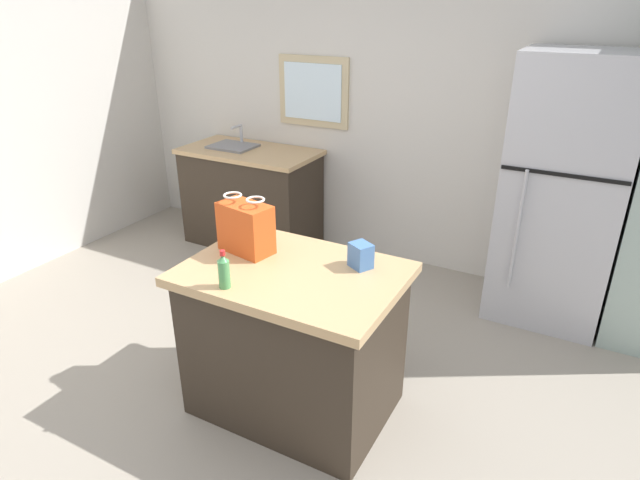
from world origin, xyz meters
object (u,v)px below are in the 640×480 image
at_px(small_box, 361,255).
at_px(bottle, 224,271).
at_px(refrigerator, 562,194).
at_px(kitchen_island, 294,340).
at_px(shopping_bag, 246,228).

distance_m(small_box, bottle, 0.71).
bearing_deg(refrigerator, bottle, -122.20).
relative_size(refrigerator, small_box, 14.16).
relative_size(kitchen_island, refrigerator, 0.60).
distance_m(kitchen_island, small_box, 0.62).
distance_m(refrigerator, small_box, 1.76).
height_order(kitchen_island, shopping_bag, shopping_bag).
height_order(small_box, bottle, bottle).
height_order(shopping_bag, small_box, shopping_bag).
xyz_separation_m(kitchen_island, small_box, (0.30, 0.20, 0.50)).
xyz_separation_m(refrigerator, shopping_bag, (-1.45, -1.68, 0.09)).
bearing_deg(refrigerator, shopping_bag, -130.72).
distance_m(shopping_bag, bottle, 0.42).
bearing_deg(shopping_bag, bottle, -69.43).
bearing_deg(bottle, small_box, 46.02).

